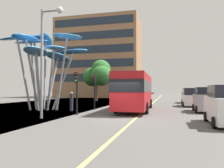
{
  "coord_description": "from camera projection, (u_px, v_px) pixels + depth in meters",
  "views": [
    {
      "loc": [
        3.2,
        -14.65,
        1.98
      ],
      "look_at": [
        -1.97,
        5.64,
        2.5
      ],
      "focal_mm": 35.43,
      "sensor_mm": 36.0,
      "label": 1
    }
  ],
  "objects": [
    {
      "name": "traffic_light_kerb_near",
      "position": [
        76.0,
        84.0,
        17.13
      ],
      "size": [
        0.28,
        0.42,
        3.31
      ],
      "color": "black",
      "rests_on": "ground"
    },
    {
      "name": "pedestrian",
      "position": [
        71.0,
        101.0,
        20.35
      ],
      "size": [
        0.34,
        0.34,
        1.78
      ],
      "color": "#2D3342",
      "rests_on": "ground"
    },
    {
      "name": "street_lamp",
      "position": [
        47.0,
        48.0,
        15.07
      ],
      "size": [
        1.65,
        0.44,
        7.56
      ],
      "color": "gray",
      "rests_on": "ground"
    },
    {
      "name": "traffic_light_island_mid",
      "position": [
        110.0,
        83.0,
        28.32
      ],
      "size": [
        0.28,
        0.42,
        3.87
      ],
      "color": "black",
      "rests_on": "ground"
    },
    {
      "name": "leaf_sculpture",
      "position": [
        44.0,
        48.0,
        21.61
      ],
      "size": [
        8.35,
        8.06,
        7.83
      ],
      "color": "#9EA0A5",
      "rests_on": "ground"
    },
    {
      "name": "red_bus",
      "position": [
        135.0,
        90.0,
        20.83
      ],
      "size": [
        2.98,
        10.33,
        3.57
      ],
      "color": "red",
      "rests_on": "ground"
    },
    {
      "name": "ground",
      "position": [
        109.0,
        119.0,
        15.12
      ],
      "size": [
        120.0,
        240.0,
        0.1
      ],
      "color": "#54514F"
    },
    {
      "name": "traffic_light_kerb_far",
      "position": [
        94.0,
        85.0,
        21.71
      ],
      "size": [
        0.28,
        0.42,
        3.39
      ],
      "color": "black",
      "rests_on": "ground"
    },
    {
      "name": "car_side_street",
      "position": [
        189.0,
        96.0,
        32.38
      ],
      "size": [
        2.06,
        4.16,
        2.19
      ],
      "color": "black",
      "rests_on": "ground"
    },
    {
      "name": "car_parked_far",
      "position": [
        191.0,
        98.0,
        25.92
      ],
      "size": [
        1.99,
        4.19,
        2.15
      ],
      "color": "silver",
      "rests_on": "ground"
    },
    {
      "name": "tree_pavement_near",
      "position": [
        98.0,
        74.0,
        38.44
      ],
      "size": [
        5.62,
        4.94,
        7.16
      ],
      "color": "brown",
      "rests_on": "ground"
    },
    {
      "name": "backdrop_building",
      "position": [
        99.0,
        59.0,
        57.95
      ],
      "size": [
        21.03,
        11.38,
        20.1
      ],
      "color": "#936B4C",
      "rests_on": "ground"
    },
    {
      "name": "car_parked_mid",
      "position": [
        206.0,
        100.0,
        19.46
      ],
      "size": [
        2.09,
        3.82,
        2.18
      ],
      "color": "gray",
      "rests_on": "ground"
    }
  ]
}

